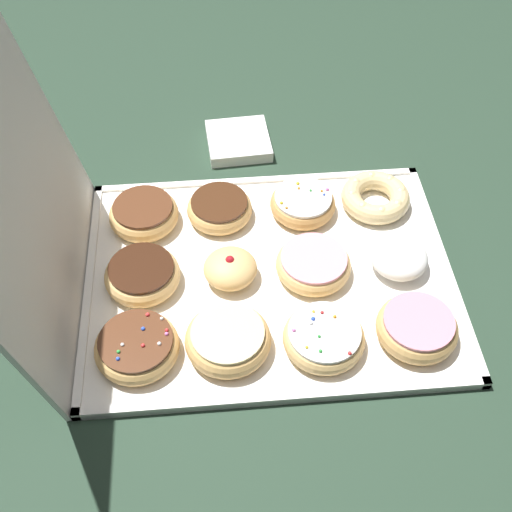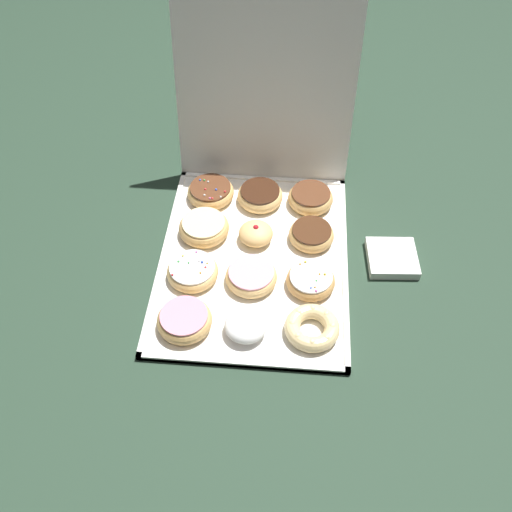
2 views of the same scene
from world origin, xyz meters
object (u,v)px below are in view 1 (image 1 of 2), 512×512
at_px(sprinkle_donut_3, 324,337).
at_px(pink_frosted_donut_4, 313,263).
at_px(sprinkle_donut_5, 303,203).
at_px(napkin_stack, 238,141).
at_px(sprinkle_donut_9, 137,346).
at_px(chocolate_frosted_donut_11, 144,214).
at_px(chocolate_frosted_donut_8, 220,208).
at_px(chocolate_frosted_donut_10, 142,272).
at_px(pink_frosted_donut_0, 417,327).
at_px(powdered_filled_donut_1, 399,258).
at_px(cruller_donut_2, 375,197).
at_px(jelly_filled_donut_7, 230,267).
at_px(donut_box, 269,277).
at_px(glazed_ring_donut_6, 228,339).

height_order(sprinkle_donut_3, pink_frosted_donut_4, sprinkle_donut_3).
height_order(sprinkle_donut_5, napkin_stack, sprinkle_donut_5).
bearing_deg(sprinkle_donut_9, chocolate_frosted_donut_11, -0.62).
xyz_separation_m(chocolate_frosted_donut_8, chocolate_frosted_donut_10, (-0.13, 0.12, 0.00)).
relative_size(pink_frosted_donut_0, powdered_filled_donut_1, 1.31).
bearing_deg(powdered_filled_donut_1, cruller_donut_2, 3.38).
bearing_deg(cruller_donut_2, pink_frosted_donut_4, 137.13).
relative_size(sprinkle_donut_3, chocolate_frosted_donut_8, 1.08).
bearing_deg(napkin_stack, pink_frosted_donut_0, -153.60).
height_order(sprinkle_donut_5, chocolate_frosted_donut_8, sprinkle_donut_5).
relative_size(sprinkle_donut_3, jelly_filled_donut_7, 1.42).
bearing_deg(powdered_filled_donut_1, donut_box, 89.94).
height_order(donut_box, jelly_filled_donut_7, jelly_filled_donut_7).
bearing_deg(sprinkle_donut_5, sprinkle_donut_9, 134.27).
distance_m(pink_frosted_donut_4, chocolate_frosted_donut_10, 0.26).
relative_size(jelly_filled_donut_7, napkin_stack, 0.73).
xyz_separation_m(jelly_filled_donut_7, chocolate_frosted_donut_11, (0.12, 0.13, -0.00)).
bearing_deg(sprinkle_donut_9, donut_box, -57.26).
height_order(donut_box, pink_frosted_donut_4, pink_frosted_donut_4).
height_order(donut_box, pink_frosted_donut_0, pink_frosted_donut_0).
height_order(pink_frosted_donut_4, chocolate_frosted_donut_8, same).
relative_size(chocolate_frosted_donut_8, chocolate_frosted_donut_11, 0.95).
distance_m(powdered_filled_donut_1, pink_frosted_donut_4, 0.13).
bearing_deg(donut_box, pink_frosted_donut_0, -123.19).
bearing_deg(chocolate_frosted_donut_10, cruller_donut_2, -71.06).
bearing_deg(pink_frosted_donut_4, pink_frosted_donut_0, -135.50).
bearing_deg(chocolate_frosted_donut_8, jelly_filled_donut_7, -175.47).
xyz_separation_m(pink_frosted_donut_0, sprinkle_donut_9, (0.00, 0.39, -0.00)).
relative_size(pink_frosted_donut_4, chocolate_frosted_donut_10, 1.01).
bearing_deg(chocolate_frosted_donut_10, glazed_ring_donut_6, -136.88).
distance_m(sprinkle_donut_5, chocolate_frosted_donut_11, 0.26).
bearing_deg(glazed_ring_donut_6, donut_box, -29.30).
height_order(sprinkle_donut_3, sprinkle_donut_9, sprinkle_donut_9).
bearing_deg(donut_box, chocolate_frosted_donut_10, 88.53).
height_order(pink_frosted_donut_0, pink_frosted_donut_4, pink_frosted_donut_0).
relative_size(powdered_filled_donut_1, chocolate_frosted_donut_11, 0.78).
bearing_deg(sprinkle_donut_5, pink_frosted_donut_0, -153.83).
bearing_deg(glazed_ring_donut_6, chocolate_frosted_donut_8, -0.12).
height_order(donut_box, powdered_filled_donut_1, powdered_filled_donut_1).
distance_m(sprinkle_donut_9, chocolate_frosted_donut_11, 0.25).
distance_m(sprinkle_donut_3, napkin_stack, 0.46).
relative_size(pink_frosted_donut_0, chocolate_frosted_donut_8, 1.08).
distance_m(chocolate_frosted_donut_10, napkin_stack, 0.36).
bearing_deg(chocolate_frosted_donut_11, pink_frosted_donut_0, -123.25).
bearing_deg(pink_frosted_donut_4, sprinkle_donut_3, 178.27).
xyz_separation_m(pink_frosted_donut_0, cruller_donut_2, (0.27, 0.00, -0.00)).
height_order(pink_frosted_donut_4, glazed_ring_donut_6, glazed_ring_donut_6).
distance_m(cruller_donut_2, chocolate_frosted_donut_8, 0.26).
distance_m(cruller_donut_2, sprinkle_donut_9, 0.47).
bearing_deg(jelly_filled_donut_7, pink_frosted_donut_0, -117.24).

